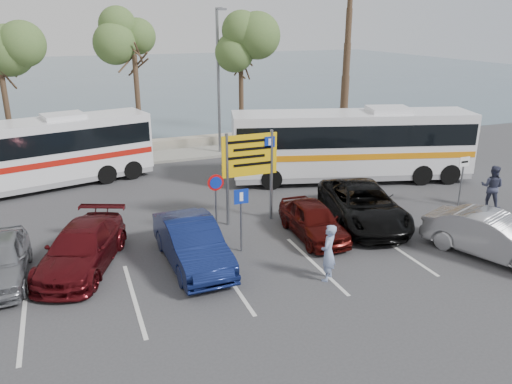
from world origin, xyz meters
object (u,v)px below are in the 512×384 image
object	(u,v)px
car_red	(313,220)
suv_black	(363,205)
street_lamp_right	(219,75)
pedestrian_near	(328,253)
coach_bus_right	(351,147)
car_blue	(192,243)
direction_sign	(250,162)
car_maroon	(82,248)
coach_bus_left	(31,157)
pedestrian_far	(492,187)
car_silver_b	(493,236)

from	to	relation	value
car_red	suv_black	size ratio (longest dim) A/B	0.71
street_lamp_right	pedestrian_near	world-z (taller)	street_lamp_right
coach_bus_right	car_red	world-z (taller)	coach_bus_right
car_red	pedestrian_near	distance (m)	3.22
suv_black	car_red	bearing A→B (deg)	-154.85
street_lamp_right	pedestrian_near	xyz separation A→B (m)	(-1.42, -15.52, -3.70)
coach_bus_right	car_blue	world-z (taller)	coach_bus_right
street_lamp_right	direction_sign	size ratio (longest dim) A/B	2.23
street_lamp_right	car_maroon	world-z (taller)	street_lamp_right
coach_bus_right	suv_black	xyz separation A→B (m)	(-2.45, -5.00, -0.91)
car_blue	car_red	size ratio (longest dim) A/B	1.20
street_lamp_right	coach_bus_right	size ratio (longest dim) A/B	0.68
coach_bus_left	pedestrian_far	world-z (taller)	coach_bus_left
car_maroon	pedestrian_near	distance (m)	7.74
coach_bus_left	pedestrian_near	world-z (taller)	coach_bus_left
direction_sign	pedestrian_far	size ratio (longest dim) A/B	1.96
pedestrian_near	pedestrian_far	distance (m)	9.88
street_lamp_right	direction_sign	world-z (taller)	street_lamp_right
car_silver_b	pedestrian_far	xyz separation A→B (m)	(3.55, 3.60, 0.18)
street_lamp_right	car_red	distance (m)	13.10
street_lamp_right	pedestrian_far	xyz separation A→B (m)	(8.00, -12.52, -3.68)
suv_black	coach_bus_right	bearing A→B (deg)	77.97
pedestrian_far	coach_bus_left	bearing A→B (deg)	26.77
coach_bus_right	car_blue	distance (m)	11.29
coach_bus_left	coach_bus_right	xyz separation A→B (m)	(14.49, -4.00, 0.09)
car_maroon	pedestrian_far	distance (m)	16.33
direction_sign	coach_bus_right	xyz separation A→B (m)	(6.50, 3.30, -0.77)
coach_bus_right	pedestrian_far	distance (m)	6.56
car_blue	car_silver_b	size ratio (longest dim) A/B	1.02
direction_sign	coach_bus_left	xyz separation A→B (m)	(-7.99, 7.30, -0.85)
car_blue	street_lamp_right	bearing A→B (deg)	66.92
coach_bus_left	street_lamp_right	bearing A→B (deg)	16.82
car_silver_b	coach_bus_left	bearing A→B (deg)	115.67
car_maroon	suv_black	world-z (taller)	suv_black
suv_black	car_silver_b	distance (m)	4.75
street_lamp_right	car_red	world-z (taller)	street_lamp_right
coach_bus_right	car_silver_b	bearing A→B (deg)	-90.30
car_red	coach_bus_left	bearing A→B (deg)	138.24
coach_bus_left	suv_black	size ratio (longest dim) A/B	2.07
pedestrian_near	suv_black	bearing A→B (deg)	-178.29
coach_bus_right	car_silver_b	size ratio (longest dim) A/B	2.63
coach_bus_right	suv_black	size ratio (longest dim) A/B	2.18
street_lamp_right	coach_bus_left	bearing A→B (deg)	-163.18
car_red	car_blue	bearing A→B (deg)	-170.35
coach_bus_right	pedestrian_far	size ratio (longest dim) A/B	6.39
direction_sign	car_red	world-z (taller)	direction_sign
coach_bus_left	car_red	xyz separation A→B (m)	(9.64, -9.47, -0.93)
coach_bus_left	pedestrian_far	distance (m)	20.36
direction_sign	suv_black	distance (m)	4.70
coach_bus_left	suv_black	distance (m)	15.06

